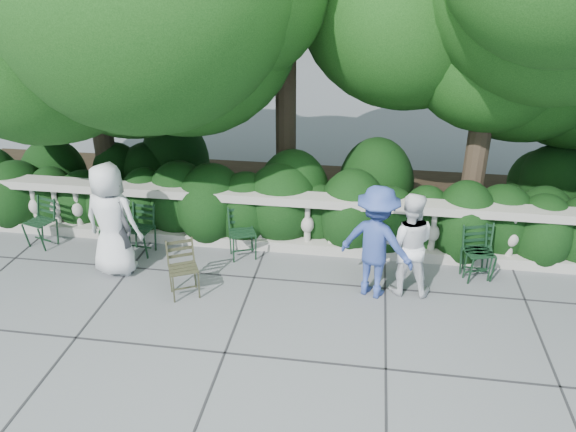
# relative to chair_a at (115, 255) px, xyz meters

# --- Properties ---
(ground) EXTENTS (90.00, 90.00, 0.00)m
(ground) POSITION_rel_chair_a_xyz_m (2.92, -1.14, 0.00)
(ground) COLOR #54575C
(ground) RESTS_ON ground
(balustrade) EXTENTS (12.00, 0.44, 1.00)m
(balustrade) POSITION_rel_chair_a_xyz_m (2.92, 0.66, 0.49)
(balustrade) COLOR #9E998E
(balustrade) RESTS_ON ground
(shrub_hedge) EXTENTS (15.00, 2.60, 1.70)m
(shrub_hedge) POSITION_rel_chair_a_xyz_m (2.92, 1.86, 0.00)
(shrub_hedge) COLOR black
(shrub_hedge) RESTS_ON ground
(chair_a) EXTENTS (0.50, 0.54, 0.84)m
(chair_a) POSITION_rel_chair_a_xyz_m (0.00, 0.00, 0.00)
(chair_a) COLOR black
(chair_a) RESTS_ON ground
(chair_b) EXTENTS (0.56, 0.59, 0.84)m
(chair_b) POSITION_rel_chair_a_xyz_m (-1.39, 0.01, 0.00)
(chair_b) COLOR black
(chair_b) RESTS_ON ground
(chair_c) EXTENTS (0.49, 0.53, 0.84)m
(chair_c) POSITION_rel_chair_a_xyz_m (0.40, 0.00, 0.00)
(chair_c) COLOR black
(chair_c) RESTS_ON ground
(chair_d) EXTENTS (0.59, 0.61, 0.84)m
(chair_d) POSITION_rel_chair_a_xyz_m (2.17, 0.14, 0.00)
(chair_d) COLOR black
(chair_d) RESTS_ON ground
(chair_e) EXTENTS (0.48, 0.52, 0.84)m
(chair_e) POSITION_rel_chair_a_xyz_m (5.79, 0.13, 0.00)
(chair_e) COLOR black
(chair_e) RESTS_ON ground
(chair_f) EXTENTS (0.56, 0.59, 0.84)m
(chair_f) POSITION_rel_chair_a_xyz_m (5.83, 0.03, 0.00)
(chair_f) COLOR black
(chair_f) RESTS_ON ground
(chair_weathered) EXTENTS (0.61, 0.63, 0.84)m
(chair_weathered) POSITION_rel_chair_a_xyz_m (1.59, -1.08, 0.00)
(chair_weathered) COLOR black
(chair_weathered) RESTS_ON ground
(person_businessman) EXTENTS (0.94, 0.68, 1.79)m
(person_businessman) POSITION_rel_chair_a_xyz_m (0.27, -0.46, 0.90)
(person_businessman) COLOR silver
(person_businessman) RESTS_ON ground
(person_woman_grey) EXTENTS (0.67, 0.57, 1.57)m
(person_woman_grey) POSITION_rel_chair_a_xyz_m (0.32, -0.44, 0.78)
(person_woman_grey) COLOR #404045
(person_woman_grey) RESTS_ON ground
(person_casual_man) EXTENTS (0.78, 0.61, 1.57)m
(person_casual_man) POSITION_rel_chair_a_xyz_m (4.69, -0.35, 0.78)
(person_casual_man) COLOR white
(person_casual_man) RESTS_ON ground
(person_older_blue) EXTENTS (1.25, 0.99, 1.69)m
(person_older_blue) POSITION_rel_chair_a_xyz_m (4.23, -0.48, 0.84)
(person_older_blue) COLOR #2F438D
(person_older_blue) RESTS_ON ground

